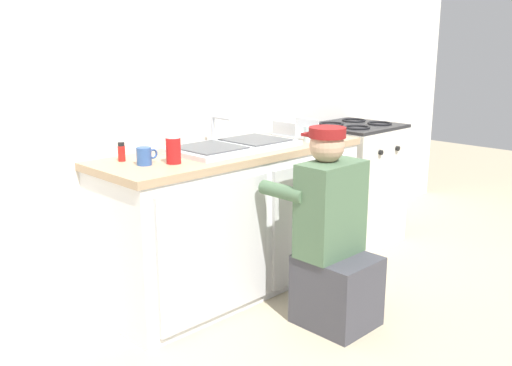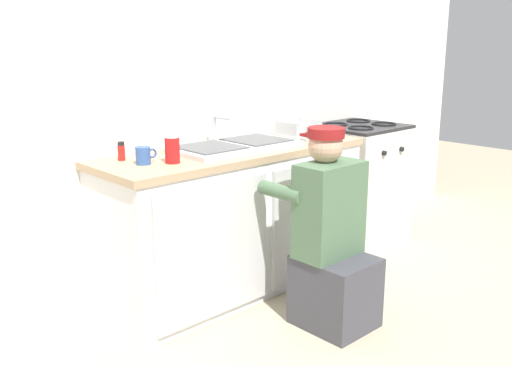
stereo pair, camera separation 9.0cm
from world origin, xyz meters
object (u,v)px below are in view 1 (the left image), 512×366
Objects in this scene: spice_bottle_red at (122,152)px; coffee_mug at (145,156)px; sink_double_basin at (233,146)px; plumber_person at (333,244)px; soda_cup_red at (173,150)px; stove_range at (353,183)px; water_glass at (308,134)px; dish_rack_tray at (296,133)px.

coffee_mug is at bearing -77.76° from spice_bottle_red.
sink_double_basin is 0.88m from plumber_person.
spice_bottle_red is (-0.17, 0.25, -0.02)m from soda_cup_red.
stove_range is 0.85× the size of plumber_person.
water_glass is 0.36× the size of dish_rack_tray.
soda_cup_red is at bearing -173.06° from dish_rack_tray.
water_glass is at bearing -14.57° from spice_bottle_red.
spice_bottle_red is (-0.04, 0.17, 0.00)m from coffee_mug.
sink_double_basin is at bearing 1.22° from coffee_mug.
stove_range is 1.85m from soda_cup_red.
dish_rack_tray is 1.32m from spice_bottle_red.
sink_double_basin is 6.35× the size of coffee_mug.
plumber_person reaches higher than stove_range.
sink_double_basin reaches higher than spice_bottle_red.
soda_cup_red is at bearing -31.42° from coffee_mug.
plumber_person is (-1.20, -0.74, -0.01)m from stove_range.
stove_range is 0.79m from dish_rack_tray.
sink_double_basin reaches higher than soda_cup_red.
stove_range is at bearing 0.35° from coffee_mug.
coffee_mug is 1.28m from dish_rack_tray.
soda_cup_red reaches higher than water_glass.
plumber_person is 1.13m from coffee_mug.
soda_cup_red is 1.52× the size of water_glass.
sink_double_basin is at bearing -175.84° from dish_rack_tray.
dish_rack_tray is (1.28, 0.06, -0.02)m from coffee_mug.
coffee_mug is 0.16m from soda_cup_red.
stove_range is 1.97m from coffee_mug.
stove_range is at bearing 11.96° from water_glass.
coffee_mug is at bearing 148.58° from soda_cup_red.
dish_rack_tray reaches higher than spice_bottle_red.
coffee_mug reaches higher than stove_range.
coffee_mug is (-1.91, -0.01, 0.49)m from stove_range.
spice_bottle_red reaches higher than stove_range.
dish_rack_tray is at bearing 2.67° from coffee_mug.
plumber_person is at bearing -85.14° from sink_double_basin.
dish_rack_tray is (0.11, 0.20, -0.03)m from water_glass.
coffee_mug is 1.20× the size of spice_bottle_red.
dish_rack_tray is at bearing 6.94° from soda_cup_red.
soda_cup_red reaches higher than stove_range.
coffee_mug is 0.83× the size of soda_cup_red.
water_glass reaches higher than coffee_mug.
sink_double_basin is 7.62× the size of spice_bottle_red.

